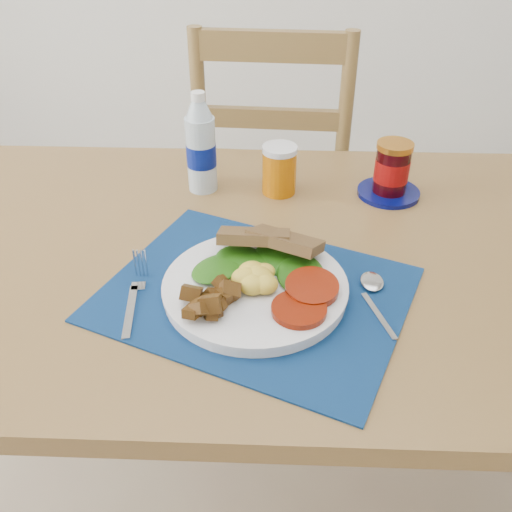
{
  "coord_description": "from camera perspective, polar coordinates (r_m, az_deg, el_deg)",
  "views": [
    {
      "loc": [
        0.06,
        -0.71,
        1.38
      ],
      "look_at": [
        0.03,
        0.1,
        0.8
      ],
      "focal_mm": 40.0,
      "sensor_mm": 36.0,
      "label": 1
    }
  ],
  "objects": [
    {
      "name": "placemat",
      "position": [
        0.99,
        -0.09,
        -3.8
      ],
      "size": [
        0.62,
        0.56,
        0.0
      ],
      "primitive_type": "cube",
      "rotation": [
        0.0,
        0.0,
        -0.4
      ],
      "color": "black",
      "rests_on": "table"
    },
    {
      "name": "fork",
      "position": [
        1.0,
        -11.96,
        -3.85
      ],
      "size": [
        0.03,
        0.19,
        0.0
      ],
      "rotation": [
        0.0,
        0.0,
        0.11
      ],
      "color": "#B2B5BA",
      "rests_on": "placemat"
    },
    {
      "name": "juice_glass",
      "position": [
        1.27,
        2.34,
        8.5
      ],
      "size": [
        0.07,
        0.07,
        0.1
      ],
      "primitive_type": "cylinder",
      "color": "#BC6105",
      "rests_on": "table"
    },
    {
      "name": "water_bottle",
      "position": [
        1.27,
        -5.52,
        10.68
      ],
      "size": [
        0.07,
        0.07,
        0.23
      ],
      "color": "#ADBFCC",
      "rests_on": "table"
    },
    {
      "name": "jam_on_saucer",
      "position": [
        1.29,
        13.38,
        8.13
      ],
      "size": [
        0.14,
        0.14,
        0.12
      ],
      "color": "#040A4C",
      "rests_on": "table"
    },
    {
      "name": "breakfast_plate",
      "position": [
        0.97,
        -0.47,
        -2.87
      ],
      "size": [
        0.31,
        0.31,
        0.08
      ],
      "rotation": [
        0.0,
        0.0,
        -0.19
      ],
      "color": "silver",
      "rests_on": "placemat"
    },
    {
      "name": "chair_far",
      "position": [
        1.79,
        1.76,
        10.17
      ],
      "size": [
        0.48,
        0.46,
        1.24
      ],
      "rotation": [
        0.0,
        0.0,
        3.08
      ],
      "color": "brown",
      "rests_on": "ground"
    },
    {
      "name": "spoon",
      "position": [
        1.01,
        11.7,
        -3.59
      ],
      "size": [
        0.05,
        0.17,
        0.01
      ],
      "rotation": [
        0.0,
        0.0,
        0.31
      ],
      "color": "#B2B5BA",
      "rests_on": "placemat"
    },
    {
      "name": "table",
      "position": [
        1.16,
        -1.35,
        -2.58
      ],
      "size": [
        1.4,
        0.9,
        0.75
      ],
      "color": "brown",
      "rests_on": "ground"
    }
  ]
}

